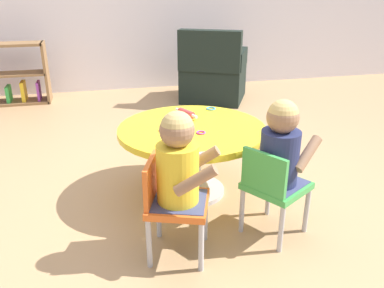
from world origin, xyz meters
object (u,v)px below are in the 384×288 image
Objects in this scene: craft_table at (192,142)px; armchair_dark at (213,75)px; seated_child_left at (179,162)px; child_chair_right at (273,187)px; rolling_pin at (186,113)px; seated_child_right at (281,146)px; bookshelf_low at (6,78)px; child_chair_left at (171,202)px; craft_scissors at (201,153)px.

craft_table is 1.00× the size of armchair_dark.
seated_child_left is 0.95× the size of child_chair_right.
rolling_pin is at bearing 111.08° from child_chair_right.
seated_child_right is at bearing -98.88° from armchair_dark.
seated_child_right is at bearing -57.81° from craft_table.
bookshelf_low is at bearing 122.13° from craft_table.
seated_child_left is 0.58m from child_chair_right.
child_chair_left reaches higher than craft_table.
rolling_pin is at bearing -111.52° from armchair_dark.
craft_table is at bearing 70.86° from seated_child_left.
rolling_pin is (0.23, 0.84, -0.03)m from seated_child_left.
rolling_pin is 1.54× the size of craft_scissors.
child_chair_left is 0.89m from rolling_pin.
seated_child_right is 3.60× the size of craft_scissors.
craft_table is at bearing -57.87° from bookshelf_low.
armchair_dark is (1.03, 2.76, 0.00)m from child_chair_left.
seated_child_left is 0.55× the size of bookshelf_low.
rolling_pin is at bearing 84.53° from craft_scissors.
child_chair_left is 3.79× the size of craft_scissors.
seated_child_right is 0.85m from rolling_pin.
armchair_dark reaches higher than seated_child_left.
seated_child_left is at bearing -66.42° from bookshelf_low.
bookshelf_low is 2.84m from rolling_pin.
seated_child_right is at bearing 4.87° from child_chair_left.
craft_scissors is (-0.05, -0.43, 0.11)m from craft_table.
seated_child_left is at bearing -109.14° from craft_table.
seated_child_right is 2.75m from armchair_dark.
child_chair_right is at bearing -22.38° from craft_scissors.
craft_scissors is at bearing 157.62° from child_chair_right.
bookshelf_low reaches higher than craft_table.
craft_table is 1.88× the size of seated_child_right.
rolling_pin is (0.01, 0.22, 0.13)m from craft_table.
armchair_dark is at bearing 69.58° from child_chair_left.
seated_child_right reaches higher than child_chair_right.
rolling_pin reaches higher than craft_scissors.
craft_scissors is (1.55, -2.98, 0.17)m from bookshelf_low.
bookshelf_low is 4.27× the size of rolling_pin.
child_chair_right is at bearing 3.06° from child_chair_left.
craft_table is 0.68m from seated_child_right.
craft_scissors is at bearing -96.79° from craft_table.
craft_table is at bearing 67.39° from child_chair_left.
rolling_pin is (0.26, 0.83, 0.19)m from child_chair_left.
craft_table is at bearing 122.19° from seated_child_right.
craft_scissors reaches higher than craft_table.
rolling_pin is 0.65m from craft_scissors.
child_chair_right is 3.67m from bookshelf_low.
armchair_dark reaches higher than child_chair_right.
armchair_dark is 4.40× the size of rolling_pin.
seated_child_right reaches higher than craft_scissors.
child_chair_left is 0.23m from seated_child_left.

